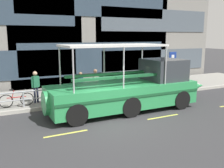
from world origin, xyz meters
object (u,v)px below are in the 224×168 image
at_px(leaned_bicycle, 17,100).
at_px(pedestrian_near_stern, 36,84).
at_px(pedestrian_near_bow, 142,74).
at_px(pedestrian_mid_left, 95,80).
at_px(parking_sign, 172,64).
at_px(pedestrian_mid_right, 81,82).
at_px(duck_tour_boat, 133,89).

relative_size(leaned_bicycle, pedestrian_near_stern, 0.99).
bearing_deg(pedestrian_near_bow, pedestrian_mid_left, -167.94).
bearing_deg(parking_sign, pedestrian_mid_right, 175.28).
distance_m(leaned_bicycle, pedestrian_mid_right, 3.85).
relative_size(duck_tour_boat, pedestrian_mid_right, 6.34).
distance_m(pedestrian_mid_left, pedestrian_near_stern, 3.55).
bearing_deg(pedestrian_near_stern, duck_tour_boat, -33.34).
bearing_deg(pedestrian_mid_right, duck_tour_boat, -60.32).
height_order(leaned_bicycle, duck_tour_boat, duck_tour_boat).
xyz_separation_m(leaned_bicycle, pedestrian_near_bow, (8.58, 1.19, 0.64)).
relative_size(pedestrian_near_bow, pedestrian_near_stern, 0.96).
bearing_deg(pedestrian_mid_left, pedestrian_near_bow, 12.06).
bearing_deg(leaned_bicycle, pedestrian_near_stern, 20.49).
relative_size(duck_tour_boat, pedestrian_near_stern, 5.50).
height_order(parking_sign, pedestrian_mid_right, parking_sign).
xyz_separation_m(parking_sign, pedestrian_mid_right, (-6.53, 0.54, -0.84)).
distance_m(duck_tour_boat, pedestrian_mid_left, 3.03).
xyz_separation_m(pedestrian_mid_right, pedestrian_near_stern, (-2.69, -0.20, 0.14)).
bearing_deg(pedestrian_mid_right, pedestrian_near_bow, 6.96).
bearing_deg(pedestrian_near_stern, pedestrian_near_bow, 5.97).
height_order(leaned_bicycle, pedestrian_near_stern, pedestrian_near_stern).
height_order(parking_sign, duck_tour_boat, duck_tour_boat).
relative_size(leaned_bicycle, pedestrian_mid_left, 1.04).
bearing_deg(leaned_bicycle, duck_tour_boat, -24.64).
xyz_separation_m(pedestrian_near_bow, pedestrian_mid_left, (-3.96, -0.85, -0.00)).
distance_m(parking_sign, pedestrian_mid_right, 6.60).
height_order(leaned_bicycle, pedestrian_near_bow, pedestrian_near_bow).
relative_size(leaned_bicycle, pedestrian_near_bow, 1.03).
xyz_separation_m(duck_tour_boat, pedestrian_mid_left, (-0.93, 2.89, 0.09)).
relative_size(parking_sign, pedestrian_near_stern, 1.47).
height_order(pedestrian_near_bow, pedestrian_mid_left, pedestrian_near_bow).
distance_m(pedestrian_mid_left, pedestrian_mid_right, 0.90).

